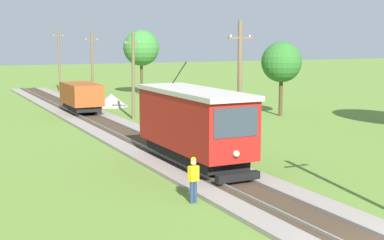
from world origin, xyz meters
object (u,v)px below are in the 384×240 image
Objects in this scene: track_worker at (193,178)px; tree_right_near at (141,48)px; freight_car at (81,96)px; gravel_pile at (111,100)px; tree_left_far at (282,62)px; utility_pole_far at (92,67)px; utility_pole_near_tram at (240,89)px; red_tram at (194,123)px; utility_pole_mid at (133,75)px; utility_pole_distant at (59,59)px.

tree_right_near is at bearing 149.21° from track_worker.
gravel_pile is (4.01, 4.57, -0.96)m from freight_car.
tree_left_far reaches higher than track_worker.
utility_pole_near_tram is at bearing -90.00° from utility_pole_far.
utility_pole_far is 2.24× the size of gravel_pile.
track_worker is 42.33m from tree_right_near.
red_tram is 1.22× the size of utility_pole_far.
tree_right_near is at bearing 67.33° from utility_pole_mid.
freight_car is at bearing 98.54° from utility_pole_near_tram.
utility_pole_far is 10.15m from tree_right_near.
utility_pole_near_tram is 3.99× the size of track_worker.
utility_pole_far is at bearing 157.89° from track_worker.
red_tram is at bearing 141.10° from track_worker.
freight_car is 0.73× the size of utility_pole_near_tram.
utility_pole_mid is 0.96× the size of utility_pole_far.
gravel_pile is at bearing 87.73° from utility_pole_near_tram.
tree_left_far is (3.98, -21.38, -0.91)m from tree_right_near.
utility_pole_far is at bearing 109.83° from gravel_pile.
freight_car is 0.77× the size of utility_pole_mid.
utility_pole_far is at bearing -138.92° from tree_right_near.
freight_car is at bearing 161.78° from track_worker.
utility_pole_mid is (3.02, 16.73, 1.27)m from red_tram.
utility_pole_distant reaches higher than tree_left_far.
utility_pole_mid is 0.92× the size of tree_right_near.
utility_pole_far is 4.16m from gravel_pile.
track_worker is (-5.60, -33.43, -2.61)m from utility_pole_far.
utility_pole_distant is at bearing 82.00° from freight_car.
red_tram is 4.79× the size of track_worker.
utility_pole_distant is (-0.00, 41.71, 0.23)m from utility_pole_near_tram.
tree_left_far is at bearing -48.90° from gravel_pile.
gravel_pile is at bearing 83.63° from utility_pole_mid.
track_worker is at bearing -96.69° from utility_pole_distant.
utility_pole_distant is at bearing 90.00° from utility_pole_near_tram.
utility_pole_distant is 48.10m from track_worker.
utility_pole_near_tram is 15.96m from utility_pole_mid.
utility_pole_distant is (3.03, 21.55, 2.33)m from freight_car.
track_worker is (-5.60, -5.98, -2.67)m from utility_pole_near_tram.
tree_left_far is (11.53, -14.80, 0.77)m from utility_pole_far.
utility_pole_distant reaches higher than gravel_pile.
utility_pole_distant reaches higher than track_worker.
tree_left_far is (11.53, -29.06, 0.48)m from utility_pole_distant.
utility_pole_mid is 3.78× the size of track_worker.
utility_pole_near_tram is 0.97× the size of tree_right_near.
utility_pole_mid is (3.03, -4.20, 1.91)m from freight_car.
utility_pole_mid is at bearing -90.00° from utility_pole_distant.
freight_car is 8.15m from utility_pole_far.
utility_pole_mid is at bearing -96.37° from gravel_pile.
tree_left_far reaches higher than freight_car.
utility_pole_distant is 4.25× the size of track_worker.
utility_pole_distant reaches higher than tree_right_near.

